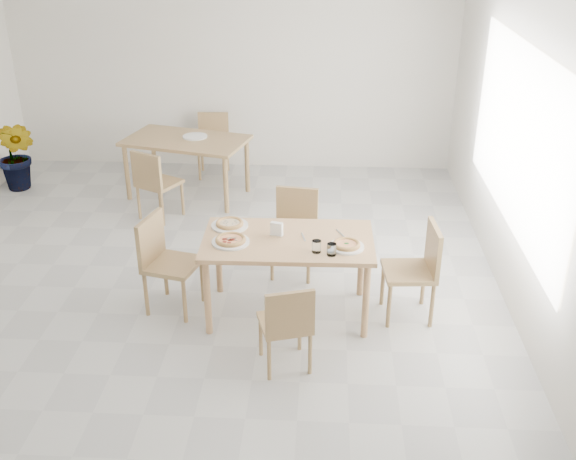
# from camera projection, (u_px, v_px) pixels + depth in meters

# --- Properties ---
(room) EXTENTS (7.28, 7.00, 7.00)m
(room) POSITION_uv_depth(u_px,v_px,m) (518.00, 137.00, 5.94)
(room) COLOR #B7B7B2
(room) RESTS_ON ground
(main_table) EXTENTS (1.49, 0.86, 0.75)m
(main_table) POSITION_uv_depth(u_px,v_px,m) (288.00, 248.00, 5.85)
(main_table) COLOR tan
(main_table) RESTS_ON ground
(chair_south) EXTENTS (0.48, 0.48, 0.77)m
(chair_south) POSITION_uv_depth(u_px,v_px,m) (287.00, 322.00, 5.20)
(chair_south) COLOR #A28551
(chair_south) RESTS_ON ground
(chair_north) EXTENTS (0.47, 0.47, 0.85)m
(chair_north) POSITION_uv_depth(u_px,v_px,m) (295.00, 225.00, 6.66)
(chair_north) COLOR #A28551
(chair_north) RESTS_ON ground
(chair_west) EXTENTS (0.54, 0.54, 0.89)m
(chair_west) POSITION_uv_depth(u_px,v_px,m) (164.00, 257.00, 6.01)
(chair_west) COLOR #A28551
(chair_west) RESTS_ON ground
(chair_east) EXTENTS (0.47, 0.47, 0.89)m
(chair_east) POSITION_uv_depth(u_px,v_px,m) (419.00, 265.00, 5.88)
(chair_east) COLOR #A28551
(chair_east) RESTS_ON ground
(plate_margherita) EXTENTS (0.30, 0.30, 0.02)m
(plate_margherita) POSITION_uv_depth(u_px,v_px,m) (346.00, 247.00, 5.67)
(plate_margherita) COLOR white
(plate_margherita) RESTS_ON main_table
(plate_mushroom) EXTENTS (0.33, 0.33, 0.02)m
(plate_mushroom) POSITION_uv_depth(u_px,v_px,m) (230.00, 225.00, 6.04)
(plate_mushroom) COLOR white
(plate_mushroom) RESTS_ON main_table
(plate_pepperoni) EXTENTS (0.32, 0.32, 0.02)m
(plate_pepperoni) POSITION_uv_depth(u_px,v_px,m) (231.00, 242.00, 5.75)
(plate_pepperoni) COLOR white
(plate_pepperoni) RESTS_ON main_table
(pizza_margherita) EXTENTS (0.30, 0.30, 0.03)m
(pizza_margherita) POSITION_uv_depth(u_px,v_px,m) (347.00, 244.00, 5.66)
(pizza_margherita) COLOR #DDB768
(pizza_margherita) RESTS_ON plate_margherita
(pizza_mushroom) EXTENTS (0.26, 0.26, 0.03)m
(pizza_mushroom) POSITION_uv_depth(u_px,v_px,m) (230.00, 223.00, 6.03)
(pizza_mushroom) COLOR #DDB768
(pizza_mushroom) RESTS_ON plate_mushroom
(pizza_pepperoni) EXTENTS (0.32, 0.32, 0.03)m
(pizza_pepperoni) POSITION_uv_depth(u_px,v_px,m) (231.00, 239.00, 5.74)
(pizza_pepperoni) COLOR #DDB768
(pizza_pepperoni) RESTS_ON plate_pepperoni
(tumbler_a) EXTENTS (0.08, 0.08, 0.10)m
(tumbler_a) POSITION_uv_depth(u_px,v_px,m) (332.00, 249.00, 5.53)
(tumbler_a) COLOR white
(tumbler_a) RESTS_ON main_table
(tumbler_b) EXTENTS (0.08, 0.08, 0.10)m
(tumbler_b) POSITION_uv_depth(u_px,v_px,m) (316.00, 246.00, 5.58)
(tumbler_b) COLOR white
(tumbler_b) RESTS_ON main_table
(napkin_holder) EXTENTS (0.13, 0.09, 0.13)m
(napkin_holder) POSITION_uv_depth(u_px,v_px,m) (277.00, 230.00, 5.84)
(napkin_holder) COLOR silver
(napkin_holder) RESTS_ON main_table
(fork_a) EXTENTS (0.09, 0.16, 0.01)m
(fork_a) POSITION_uv_depth(u_px,v_px,m) (340.00, 233.00, 5.91)
(fork_a) COLOR silver
(fork_a) RESTS_ON main_table
(fork_b) EXTENTS (0.05, 0.17, 0.01)m
(fork_b) POSITION_uv_depth(u_px,v_px,m) (303.00, 237.00, 5.84)
(fork_b) COLOR silver
(fork_b) RESTS_ON main_table
(second_table) EXTENTS (1.63, 1.18, 0.75)m
(second_table) POSITION_uv_depth(u_px,v_px,m) (186.00, 145.00, 8.32)
(second_table) COLOR #A28551
(second_table) RESTS_ON ground
(chair_back_s) EXTENTS (0.57, 0.57, 0.85)m
(chair_back_s) POSITION_uv_depth(u_px,v_px,m) (154.00, 180.00, 7.75)
(chair_back_s) COLOR #A28551
(chair_back_s) RESTS_ON ground
(chair_back_n) EXTENTS (0.44, 0.44, 0.83)m
(chair_back_n) POSITION_uv_depth(u_px,v_px,m) (213.00, 140.00, 9.11)
(chair_back_n) COLOR #A28551
(chair_back_n) RESTS_ON ground
(plate_empty) EXTENTS (0.30, 0.30, 0.02)m
(plate_empty) POSITION_uv_depth(u_px,v_px,m) (195.00, 136.00, 8.35)
(plate_empty) COLOR white
(plate_empty) RESTS_ON second_table
(potted_plant) EXTENTS (0.60, 0.52, 0.92)m
(potted_plant) POSITION_uv_depth(u_px,v_px,m) (17.00, 156.00, 8.60)
(potted_plant) COLOR #22661E
(potted_plant) RESTS_ON ground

